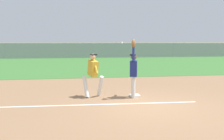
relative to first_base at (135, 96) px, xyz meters
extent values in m
plane|color=#936D4C|center=(0.16, -1.55, -0.04)|extent=(77.58, 77.58, 0.00)
cube|color=#3D7533|center=(0.16, 14.56, -0.04)|extent=(45.41, 18.59, 0.01)
cube|color=white|center=(-4.00, -0.90, -0.04)|extent=(11.99, 0.60, 0.01)
cube|color=white|center=(0.00, 0.00, 0.00)|extent=(0.39, 0.39, 0.08)
cylinder|color=silver|center=(-0.06, -0.03, 0.39)|extent=(0.19, 0.19, 0.85)
cylinder|color=silver|center=(-0.12, -0.22, 0.39)|extent=(0.19, 0.19, 0.85)
cube|color=navy|center=(-0.09, -0.12, 1.11)|extent=(0.38, 0.50, 0.60)
sphere|color=brown|center=(-0.09, -0.12, 1.56)|extent=(0.29, 0.29, 0.23)
cube|color=black|center=(-0.12, -0.12, 1.64)|extent=(0.27, 0.26, 0.05)
cylinder|color=navy|center=(-0.15, -0.33, 1.72)|extent=(0.11, 0.11, 0.62)
cylinder|color=navy|center=(-0.02, 0.09, 1.41)|extent=(0.27, 0.62, 0.09)
ellipsoid|color=brown|center=(-0.15, -0.33, 2.08)|extent=(0.22, 0.31, 0.32)
cylinder|color=white|center=(-1.35, 0.25, 0.38)|extent=(0.29, 0.46, 0.85)
cylinder|color=white|center=(-1.93, 0.20, 0.38)|extent=(0.29, 0.46, 0.85)
cube|color=gold|center=(-1.64, 0.23, 1.11)|extent=(0.42, 0.58, 0.66)
sphere|color=#DBAD84|center=(-1.64, 0.23, 1.56)|extent=(0.30, 0.30, 0.23)
cube|color=black|center=(-1.61, 0.24, 1.64)|extent=(0.28, 0.26, 0.05)
cylinder|color=gold|center=(-1.71, 0.43, 1.19)|extent=(0.22, 0.41, 0.58)
cylinder|color=gold|center=(-1.56, 0.02, 1.19)|extent=(0.22, 0.41, 0.58)
sphere|color=white|center=(-0.48, 0.23, 2.11)|extent=(0.07, 0.07, 0.07)
cube|color=#93999E|center=(0.16, 23.85, 0.94)|extent=(45.41, 0.06, 1.95)
cylinder|color=yellow|center=(0.16, 23.85, 1.94)|extent=(45.41, 0.06, 0.06)
cylinder|color=gray|center=(-11.19, 23.85, 0.94)|extent=(0.08, 0.08, 1.95)
cylinder|color=gray|center=(0.16, 23.85, 0.94)|extent=(0.08, 0.08, 1.95)
cylinder|color=gray|center=(11.51, 23.85, 0.94)|extent=(0.08, 0.08, 1.95)
cube|color=tan|center=(-3.86, 26.85, 0.53)|extent=(4.57, 2.34, 0.55)
cube|color=#2D333D|center=(-3.86, 26.85, 1.01)|extent=(2.37, 1.96, 0.40)
cylinder|color=black|center=(-2.52, 27.94, 0.26)|extent=(0.62, 0.28, 0.60)
cylinder|color=black|center=(-2.32, 26.05, 0.26)|extent=(0.62, 0.28, 0.60)
cylinder|color=black|center=(-5.40, 27.65, 0.26)|extent=(0.62, 0.28, 0.60)
cylinder|color=black|center=(-5.21, 25.76, 0.26)|extent=(0.62, 0.28, 0.60)
cube|color=#B7B7BC|center=(0.87, 27.03, 0.53)|extent=(4.43, 1.97, 0.55)
cube|color=#2D333D|center=(0.87, 27.03, 1.01)|extent=(2.23, 1.78, 0.40)
cylinder|color=black|center=(2.30, 28.01, 0.26)|extent=(0.60, 0.23, 0.60)
cylinder|color=black|center=(2.34, 26.11, 0.26)|extent=(0.60, 0.23, 0.60)
cylinder|color=black|center=(-0.59, 27.96, 0.26)|extent=(0.60, 0.23, 0.60)
cylinder|color=black|center=(-0.56, 26.06, 0.26)|extent=(0.60, 0.23, 0.60)
cube|color=#23389E|center=(6.05, 26.89, 0.53)|extent=(4.52, 2.21, 0.55)
cube|color=#2D333D|center=(6.05, 26.89, 1.01)|extent=(2.32, 1.90, 0.40)
cylinder|color=black|center=(7.57, 27.74, 0.26)|extent=(0.61, 0.26, 0.60)
cylinder|color=black|center=(7.43, 25.84, 0.26)|extent=(0.61, 0.26, 0.60)
cylinder|color=black|center=(4.67, 27.94, 0.26)|extent=(0.61, 0.26, 0.60)
cylinder|color=black|center=(4.54, 26.05, 0.26)|extent=(0.61, 0.26, 0.60)
camera|label=1|loc=(-2.34, -9.34, 2.15)|focal=39.31mm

